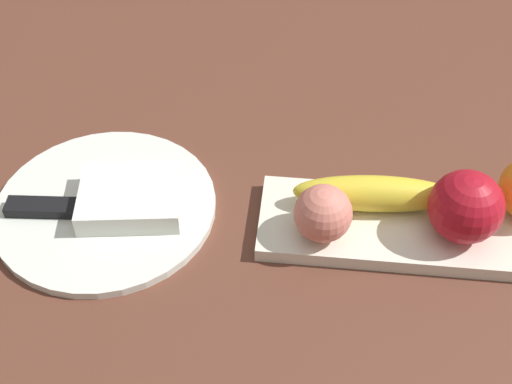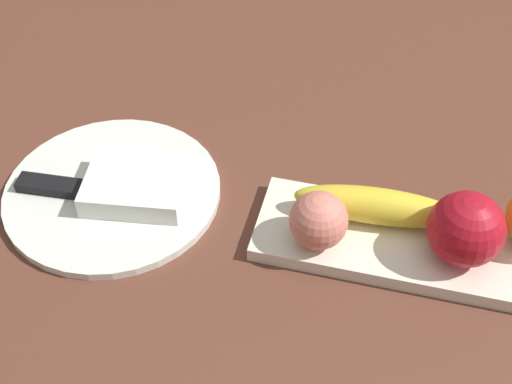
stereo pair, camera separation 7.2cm
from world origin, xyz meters
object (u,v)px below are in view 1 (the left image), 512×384
object	(u,v)px
fruit_tray	(412,228)
apple	(466,207)
banana	(375,194)
folded_napkin	(131,197)
dinner_plate	(106,207)
knife	(61,209)
peach	(323,213)

from	to	relation	value
fruit_tray	apple	distance (m)	0.07
banana	folded_napkin	xyz separation A→B (m)	(-0.27, -0.02, -0.01)
banana	dinner_plate	bearing A→B (deg)	-179.38
fruit_tray	folded_napkin	xyz separation A→B (m)	(-0.31, 0.00, 0.01)
dinner_plate	knife	world-z (taller)	knife
fruit_tray	peach	distance (m)	0.11
apple	dinner_plate	xyz separation A→B (m)	(-0.39, 0.01, -0.05)
dinner_plate	banana	bearing A→B (deg)	3.95
apple	fruit_tray	bearing A→B (deg)	171.01
apple	knife	distance (m)	0.44
peach	folded_napkin	xyz separation A→B (m)	(-0.21, 0.02, -0.02)
dinner_plate	fruit_tray	bearing A→B (deg)	0.00
fruit_tray	folded_napkin	world-z (taller)	folded_napkin
knife	apple	bearing A→B (deg)	-2.61
dinner_plate	folded_napkin	bearing A→B (deg)	0.00
fruit_tray	dinner_plate	bearing A→B (deg)	180.00
apple	banana	distance (m)	0.10
fruit_tray	banana	world-z (taller)	banana
apple	banana	world-z (taller)	apple
fruit_tray	banana	size ratio (longest dim) A/B	1.90
apple	knife	xyz separation A→B (m)	(-0.44, -0.01, -0.04)
peach	dinner_plate	size ratio (longest dim) A/B	0.25
peach	knife	distance (m)	0.29
fruit_tray	knife	xyz separation A→B (m)	(-0.39, -0.02, 0.01)
folded_napkin	knife	distance (m)	0.08
fruit_tray	knife	world-z (taller)	knife
knife	peach	bearing A→B (deg)	-5.38
dinner_plate	knife	size ratio (longest dim) A/B	1.38
banana	knife	distance (m)	0.35
apple	peach	bearing A→B (deg)	-173.29
banana	dinner_plate	size ratio (longest dim) A/B	0.72
banana	knife	xyz separation A→B (m)	(-0.35, -0.04, -0.02)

